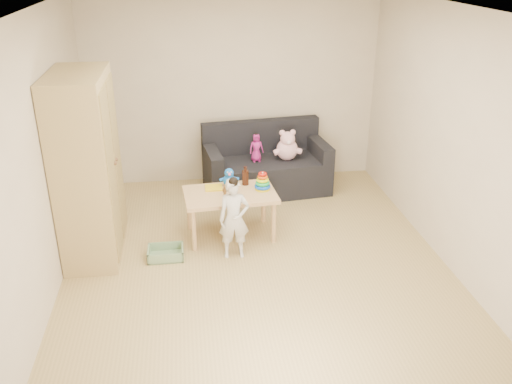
{
  "coord_description": "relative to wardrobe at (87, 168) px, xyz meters",
  "views": [
    {
      "loc": [
        -0.67,
        -5.08,
        3.08
      ],
      "look_at": [
        0.05,
        0.25,
        0.65
      ],
      "focal_mm": 38.0,
      "sensor_mm": 36.0,
      "label": 1
    }
  ],
  "objects": [
    {
      "name": "pink_bear",
      "position": [
        2.38,
        1.32,
        -0.35
      ],
      "size": [
        0.35,
        0.31,
        0.35
      ],
      "primitive_type": null,
      "rotation": [
        0.0,
        0.0,
        0.16
      ],
      "color": "#FFBBCC",
      "rests_on": "sofa"
    },
    {
      "name": "storage_bin",
      "position": [
        0.75,
        -0.26,
        -0.93
      ],
      "size": [
        0.39,
        0.29,
        0.12
      ],
      "primitive_type": null,
      "rotation": [
        0.0,
        0.0,
        -0.01
      ],
      "color": "gray",
      "rests_on": "ground"
    },
    {
      "name": "wardrobe",
      "position": [
        0.0,
        0.0,
        0.0
      ],
      "size": [
        0.55,
        1.1,
        1.98
      ],
      "primitive_type": "cube",
      "color": "tan",
      "rests_on": "ground"
    },
    {
      "name": "play_table",
      "position": [
        1.5,
        0.14,
        -0.72
      ],
      "size": [
        1.08,
        0.73,
        0.54
      ],
      "primitive_type": "cube",
      "rotation": [
        0.0,
        0.0,
        0.07
      ],
      "color": "tan",
      "rests_on": "ground"
    },
    {
      "name": "sofa",
      "position": [
        2.11,
        1.36,
        -0.76
      ],
      "size": [
        1.73,
        1.0,
        0.46
      ],
      "primitive_type": "cube",
      "rotation": [
        0.0,
        0.0,
        0.11
      ],
      "color": "black",
      "rests_on": "ground"
    },
    {
      "name": "toddler",
      "position": [
        1.5,
        -0.32,
        -0.55
      ],
      "size": [
        0.33,
        0.22,
        0.88
      ],
      "primitive_type": "imported",
      "rotation": [
        0.0,
        0.0,
        -0.02
      ],
      "color": "silver",
      "rests_on": "ground"
    },
    {
      "name": "ring_stacker",
      "position": [
        1.88,
        0.19,
        -0.36
      ],
      "size": [
        0.18,
        0.18,
        0.21
      ],
      "color": "yellow",
      "rests_on": "play_table"
    },
    {
      "name": "doll",
      "position": [
        1.96,
        1.31,
        -0.34
      ],
      "size": [
        0.2,
        0.15,
        0.37
      ],
      "primitive_type": "imported",
      "rotation": [
        0.0,
        0.0,
        0.13
      ],
      "color": "#B72287",
      "rests_on": "sofa"
    },
    {
      "name": "brown_bottle",
      "position": [
        1.7,
        0.36,
        -0.35
      ],
      "size": [
        0.08,
        0.08,
        0.23
      ],
      "color": "black",
      "rests_on": "play_table"
    },
    {
      "name": "yellow_book",
      "position": [
        1.33,
        0.3,
        -0.44
      ],
      "size": [
        0.2,
        0.2,
        0.01
      ],
      "primitive_type": "cube",
      "rotation": [
        0.0,
        0.0,
        -0.03
      ],
      "color": "yellow",
      "rests_on": "play_table"
    },
    {
      "name": "wooden_figure",
      "position": [
        1.44,
        0.08,
        -0.39
      ],
      "size": [
        0.05,
        0.04,
        0.11
      ],
      "primitive_type": null,
      "rotation": [
        0.0,
        0.0,
        0.12
      ],
      "color": "brown",
      "rests_on": "play_table"
    },
    {
      "name": "blue_plush",
      "position": [
        1.51,
        0.35,
        -0.33
      ],
      "size": [
        0.21,
        0.18,
        0.23
      ],
      "primitive_type": null,
      "rotation": [
        0.0,
        0.0,
        0.2
      ],
      "color": "blue",
      "rests_on": "play_table"
    },
    {
      "name": "room",
      "position": [
        1.72,
        -0.35,
        0.31
      ],
      "size": [
        4.5,
        4.5,
        4.5
      ],
      "color": "tan",
      "rests_on": "ground"
    }
  ]
}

